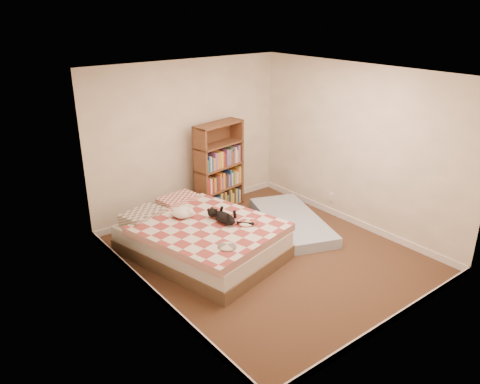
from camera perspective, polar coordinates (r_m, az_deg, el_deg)
room at (r=6.15m, az=3.67°, el=2.13°), size 3.51×4.01×2.51m
bed at (r=6.56m, az=-4.90°, el=-5.54°), size 1.93×2.40×0.57m
bookshelf at (r=7.89m, az=-2.63°, el=1.75°), size 0.95×0.46×1.50m
floor_mattress at (r=7.45m, az=6.34°, el=-3.59°), size 1.39×1.96×0.16m
black_cat at (r=6.39m, az=-2.06°, el=-3.04°), size 0.29×0.71×0.16m
white_dog at (r=6.56m, az=-7.00°, el=-2.48°), size 0.31×0.32×0.14m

